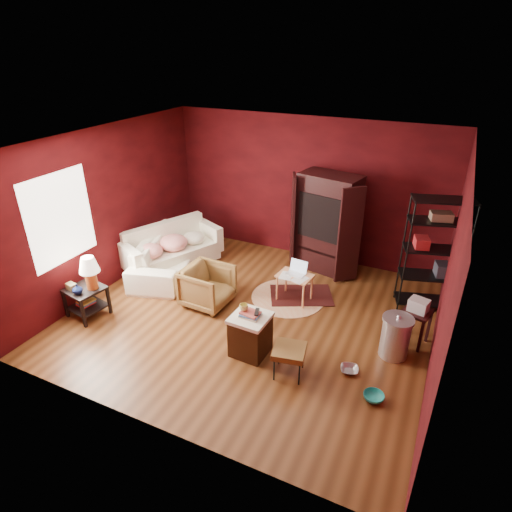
{
  "coord_description": "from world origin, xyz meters",
  "views": [
    {
      "loc": [
        2.54,
        -5.2,
        4.05
      ],
      "look_at": [
        0.0,
        0.2,
        1.0
      ],
      "focal_mm": 30.0,
      "sensor_mm": 36.0,
      "label": 1
    }
  ],
  "objects": [
    {
      "name": "hamper",
      "position": [
        0.4,
        -0.83,
        0.33
      ],
      "size": [
        0.53,
        0.53,
        0.72
      ],
      "rotation": [
        0.0,
        0.0,
        -0.05
      ],
      "color": "#40240E",
      "rests_on": "ground"
    },
    {
      "name": "footstool",
      "position": [
        1.05,
        -1.01,
        0.37
      ],
      "size": [
        0.49,
        0.49,
        0.43
      ],
      "rotation": [
        0.0,
        0.0,
        0.19
      ],
      "color": "black",
      "rests_on": "ground"
    },
    {
      "name": "vase",
      "position": [
        -2.37,
        -1.26,
        0.58
      ],
      "size": [
        0.19,
        0.2,
        0.16
      ],
      "primitive_type": "imported",
      "rotation": [
        0.0,
        0.0,
        0.22
      ],
      "color": "#0D1943",
      "rests_on": "side_table"
    },
    {
      "name": "small_stand",
      "position": [
        2.47,
        0.41,
        0.56
      ],
      "size": [
        0.45,
        0.45,
        0.74
      ],
      "rotation": [
        0.0,
        0.0,
        -0.26
      ],
      "color": "black",
      "rests_on": "ground"
    },
    {
      "name": "armchair",
      "position": [
        -0.81,
        0.01,
        0.38
      ],
      "size": [
        0.72,
        0.77,
        0.76
      ],
      "primitive_type": "imported",
      "rotation": [
        0.0,
        0.0,
        1.53
      ],
      "color": "black",
      "rests_on": "ground"
    },
    {
      "name": "room",
      "position": [
        -0.04,
        -0.01,
        1.4
      ],
      "size": [
        5.54,
        5.04,
        2.84
      ],
      "color": "brown",
      "rests_on": "ground"
    },
    {
      "name": "pet_bowl_steel",
      "position": [
        1.79,
        -0.62,
        0.12
      ],
      "size": [
        0.25,
        0.12,
        0.24
      ],
      "primitive_type": "imported",
      "rotation": [
        0.0,
        0.0,
        0.27
      ],
      "color": "#AEAFB5",
      "rests_on": "ground"
    },
    {
      "name": "laptop_desk",
      "position": [
        0.47,
        0.75,
        0.44
      ],
      "size": [
        0.62,
        0.5,
        0.71
      ],
      "rotation": [
        0.0,
        0.0,
        -0.12
      ],
      "color": "#FFAE74",
      "rests_on": "ground"
    },
    {
      "name": "mug",
      "position": [
        0.3,
        -0.83,
        0.76
      ],
      "size": [
        0.15,
        0.13,
        0.12
      ],
      "primitive_type": "imported",
      "rotation": [
        0.0,
        0.0,
        0.36
      ],
      "color": "#D5C768",
      "rests_on": "hamper"
    },
    {
      "name": "side_table",
      "position": [
        -2.34,
        -1.07,
        0.63
      ],
      "size": [
        0.62,
        0.62,
        1.05
      ],
      "rotation": [
        0.0,
        0.0,
        -0.19
      ],
      "color": "black",
      "rests_on": "ground"
    },
    {
      "name": "rug_oriental",
      "position": [
        0.54,
        0.92,
        0.01
      ],
      "size": [
        1.27,
        1.1,
        0.01
      ],
      "rotation": [
        0.0,
        0.0,
        0.45
      ],
      "color": "#531716",
      "rests_on": "ground"
    },
    {
      "name": "wire_shelving",
      "position": [
        2.52,
        1.51,
        1.05
      ],
      "size": [
        1.01,
        0.65,
        1.91
      ],
      "rotation": [
        0.0,
        0.0,
        0.28
      ],
      "color": "black",
      "rests_on": "ground"
    },
    {
      "name": "trash_can",
      "position": [
        2.26,
        -0.01,
        0.32
      ],
      "size": [
        0.45,
        0.45,
        0.68
      ],
      "rotation": [
        0.0,
        0.0,
        -0.04
      ],
      "color": "white",
      "rests_on": "ground"
    },
    {
      "name": "sofa",
      "position": [
        -2.13,
        0.8,
        0.45
      ],
      "size": [
        1.3,
        2.4,
        0.9
      ],
      "primitive_type": "imported",
      "rotation": [
        0.0,
        0.0,
        1.86
      ],
      "color": "white",
      "rests_on": "ground"
    },
    {
      "name": "rug_round",
      "position": [
        0.35,
        0.76,
        0.01
      ],
      "size": [
        1.61,
        1.61,
        0.01
      ],
      "rotation": [
        0.0,
        0.0,
        0.31
      ],
      "color": "#F3EACA",
      "rests_on": "ground"
    },
    {
      "name": "sofa_cushions",
      "position": [
        -2.13,
        0.84,
        0.39
      ],
      "size": [
        1.45,
        2.03,
        0.79
      ],
      "rotation": [
        0.0,
        0.0,
        -0.42
      ],
      "color": "white",
      "rests_on": "sofa"
    },
    {
      "name": "pet_bowl_turquoise",
      "position": [
        2.19,
        -0.99,
        0.13
      ],
      "size": [
        0.27,
        0.11,
        0.26
      ],
      "primitive_type": "imported",
      "rotation": [
        0.0,
        0.0,
        -0.11
      ],
      "color": "#25B0AA",
      "rests_on": "ground"
    },
    {
      "name": "tv_armoire",
      "position": [
        0.58,
        2.07,
        0.98
      ],
      "size": [
        1.45,
        0.97,
        1.88
      ],
      "rotation": [
        0.0,
        0.0,
        -0.21
      ],
      "color": "black",
      "rests_on": "ground"
    }
  ]
}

